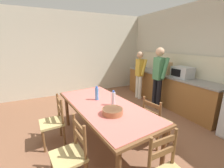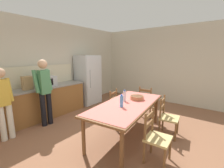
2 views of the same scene
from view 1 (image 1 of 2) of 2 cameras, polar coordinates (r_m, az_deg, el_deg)
The scene contains 16 objects.
ground_plane at distance 3.21m, azimuth 2.09°, elevation -19.57°, with size 8.32×8.32×0.00m, color brown.
wall_back at distance 4.56m, azimuth 33.73°, elevation 7.88°, with size 6.52×0.12×2.90m, color beige.
wall_left at distance 5.74m, azimuth -13.36°, elevation 10.99°, with size 0.12×5.20×2.90m, color beige.
kitchen_counter at distance 4.97m, azimuth 20.09°, elevation -1.71°, with size 3.33×0.66×0.93m.
counter_splashback at distance 5.04m, azimuth 23.39°, elevation 7.06°, with size 3.29×0.03×0.60m, color beige.
microwave at distance 4.49m, azimuth 25.18°, elevation 4.06°, with size 0.50×0.39×0.30m.
paper_bag at distance 4.83m, azimuth 20.30°, elevation 5.62°, with size 0.24×0.16×0.36m, color tan.
dining_table at distance 2.72m, azimuth -3.00°, elevation -9.20°, with size 2.34×1.25×0.78m.
bottle_near_centre at distance 2.88m, azimuth -5.81°, elevation -3.66°, with size 0.07×0.07×0.27m.
bottle_off_centre at distance 2.61m, azimuth 0.53°, elevation -5.55°, with size 0.07×0.07×0.27m.
serving_bowl at distance 2.33m, azimuth 0.18°, elevation -10.24°, with size 0.32×0.32×0.09m.
chair_side_near_left at distance 3.03m, azimuth -21.33°, elevation -13.21°, with size 0.45×0.43×0.91m.
chair_side_far_right at distance 2.94m, azimuth 16.14°, elevation -13.62°, with size 0.48×0.46×0.91m.
chair_side_near_right at distance 2.20m, azimuth -15.45°, elevation -24.53°, with size 0.47×0.45×0.91m.
person_at_sink at distance 5.08m, azimuth 10.43°, elevation 4.24°, with size 0.40×0.27×1.58m.
person_at_counter at distance 4.36m, azimuth 17.24°, elevation 3.17°, with size 0.43×0.30×1.73m.
Camera 1 is at (2.33, -1.24, 1.83)m, focal length 24.00 mm.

